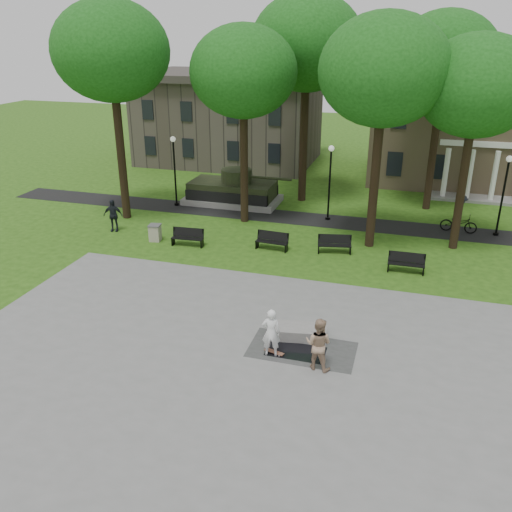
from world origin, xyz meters
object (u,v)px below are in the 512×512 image
at_px(skateboarder, 271,332).
at_px(cyclist, 460,217).
at_px(park_bench_0, 188,237).
at_px(friend_watching, 318,344).
at_px(trash_bin, 155,233).
at_px(concrete_block, 298,332).

height_order(skateboarder, cyclist, cyclist).
relative_size(cyclist, park_bench_0, 1.25).
bearing_deg(friend_watching, trash_bin, -32.30).
bearing_deg(park_bench_0, skateboarder, -56.07).
bearing_deg(skateboarder, trash_bin, -55.89).
distance_m(skateboarder, park_bench_0, 11.94).
bearing_deg(friend_watching, concrete_block, -50.33).
distance_m(concrete_block, friend_watching, 2.32).
xyz_separation_m(park_bench_0, trash_bin, (-2.11, 0.15, -0.04)).
bearing_deg(trash_bin, cyclist, 21.24).
height_order(friend_watching, park_bench_0, friend_watching).
relative_size(concrete_block, friend_watching, 1.11).
height_order(concrete_block, cyclist, cyclist).
relative_size(skateboarder, friend_watching, 0.96).
bearing_deg(park_bench_0, cyclist, 20.29).
height_order(cyclist, park_bench_0, cyclist).
height_order(friend_watching, cyclist, cyclist).
bearing_deg(cyclist, skateboarder, 161.46).
bearing_deg(concrete_block, friend_watching, -59.22).
relative_size(friend_watching, cyclist, 0.87).
relative_size(skateboarder, cyclist, 0.83).
xyz_separation_m(skateboarder, friend_watching, (1.82, -0.34, 0.04)).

